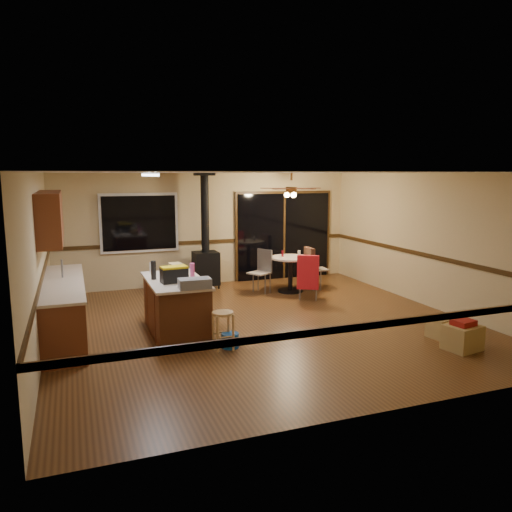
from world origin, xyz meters
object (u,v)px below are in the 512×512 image
chair_right (310,263)px  box_corner_b (442,327)px  dining_table (291,268)px  box_corner_a (462,337)px  wood_stove (206,256)px  kitchen_island (176,306)px  toolbox_black (174,275)px  blue_bucket (230,340)px  bar_stool (223,331)px  chair_left (262,266)px  box_under_window (170,282)px  toolbox_grey (195,283)px  chair_near (308,272)px

chair_right → box_corner_b: 3.81m
dining_table → box_corner_a: size_ratio=1.80×
wood_stove → chair_right: (2.17, -0.96, -0.13)m
kitchen_island → chair_right: chair_right is taller
box_corner_b → toolbox_black: bearing=159.9°
blue_bucket → box_corner_b: 3.39m
blue_bucket → box_corner_a: box_corner_a is taller
bar_stool → chair_left: (1.84, 3.16, 0.30)m
kitchen_island → toolbox_black: toolbox_black is taller
chair_right → box_under_window: (-2.99, 1.01, -0.41)m
toolbox_black → chair_left: bearing=45.0°
kitchen_island → toolbox_grey: size_ratio=3.53×
toolbox_grey → chair_right: toolbox_grey is taller
blue_bucket → chair_near: chair_near is taller
chair_left → toolbox_grey: bearing=-127.1°
box_corner_a → kitchen_island: bearing=149.7°
kitchen_island → chair_right: (3.47, 2.09, 0.14)m
wood_stove → kitchen_island: bearing=-113.1°
dining_table → box_under_window: 2.72m
bar_stool → toolbox_grey: bearing=143.8°
bar_stool → blue_bucket: bearing=13.9°
toolbox_grey → box_corner_a: toolbox_grey is taller
wood_stove → toolbox_black: wood_stove is taller
dining_table → wood_stove: bearing=148.1°
toolbox_black → blue_bucket: toolbox_black is taller
dining_table → chair_right: 0.53m
dining_table → box_corner_a: (0.87, -4.26, -0.34)m
toolbox_black → dining_table: size_ratio=0.46×
box_corner_a → box_corner_b: (0.11, 0.56, -0.02)m
kitchen_island → wood_stove: size_ratio=0.67×
dining_table → box_corner_a: bearing=-78.4°
kitchen_island → blue_bucket: bearing=-56.8°
toolbox_grey → bar_stool: toolbox_grey is taller
chair_near → kitchen_island: bearing=-158.4°
blue_bucket → bar_stool: bearing=-166.1°
blue_bucket → chair_left: size_ratio=0.48×
toolbox_black → box_under_window: bearing=80.9°
blue_bucket → dining_table: (2.33, 2.98, 0.42)m
dining_table → chair_left: chair_left is taller
blue_bucket → box_corner_b: bearing=-12.3°
wood_stove → toolbox_black: (-1.35, -3.27, 0.28)m
toolbox_black → dining_table: toolbox_black is taller
toolbox_black → dining_table: 3.78m
chair_left → wood_stove: bearing=140.0°
bar_stool → box_under_window: (-0.03, 4.08, -0.10)m
chair_left → box_under_window: chair_left is taller
dining_table → toolbox_grey: bearing=-135.6°
blue_bucket → box_under_window: (-0.15, 4.05, 0.08)m
kitchen_island → box_under_window: size_ratio=3.63×
bar_stool → chair_right: size_ratio=0.81×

